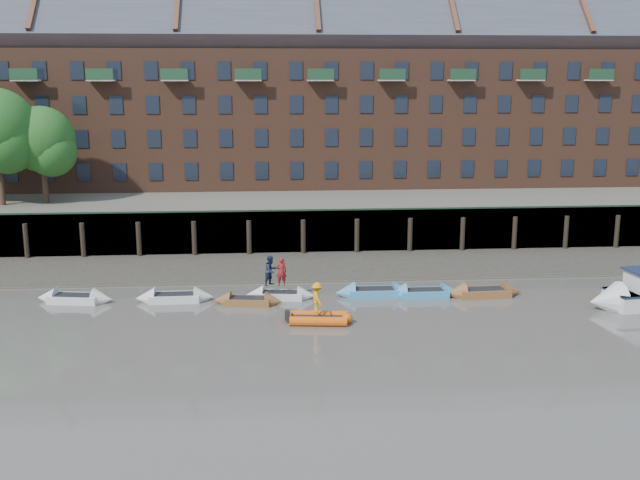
{
  "coord_description": "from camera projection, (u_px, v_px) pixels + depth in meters",
  "views": [
    {
      "loc": [
        -4.87,
        -32.25,
        12.94
      ],
      "look_at": [
        -1.5,
        12.0,
        3.2
      ],
      "focal_mm": 42.0,
      "sensor_mm": 36.0,
      "label": 1
    }
  ],
  "objects": [
    {
      "name": "motor_launch",
      "position": [
        638.0,
        295.0,
        42.63
      ],
      "size": [
        7.05,
        3.07,
        2.82
      ],
      "rotation": [
        0.0,
        0.0,
        3.27
      ],
      "color": "silver",
      "rests_on": "ground"
    },
    {
      "name": "rowboat_1",
      "position": [
        175.0,
        297.0,
        43.88
      ],
      "size": [
        4.55,
        1.37,
        1.32
      ],
      "rotation": [
        0.0,
        0.0,
        0.01
      ],
      "color": "silver",
      "rests_on": "ground"
    },
    {
      "name": "apartment_terrace",
      "position": [
        316.0,
        77.0,
        67.82
      ],
      "size": [
        80.6,
        15.56,
        20.98
      ],
      "color": "brown",
      "rests_on": "bank_terrace"
    },
    {
      "name": "rowboat_3",
      "position": [
        280.0,
        295.0,
        44.43
      ],
      "size": [
        4.22,
        1.67,
        1.19
      ],
      "rotation": [
        0.0,
        0.0,
        -0.12
      ],
      "color": "silver",
      "rests_on": "ground"
    },
    {
      "name": "person_rib_crew",
      "position": [
        317.0,
        298.0,
        39.81
      ],
      "size": [
        0.86,
        1.21,
        1.69
      ],
      "primitive_type": "imported",
      "rotation": [
        0.0,
        0.0,
        1.79
      ],
      "color": "orange",
      "rests_on": "rib_tender"
    },
    {
      "name": "ground",
      "position": [
        372.0,
        362.0,
        34.54
      ],
      "size": [
        220.0,
        220.0,
        0.0
      ],
      "primitive_type": "plane",
      "color": "#5C574F",
      "rests_on": "ground"
    },
    {
      "name": "mud_band",
      "position": [
        340.0,
        279.0,
        48.76
      ],
      "size": [
        110.0,
        1.6,
        0.1
      ],
      "primitive_type": "cube",
      "color": "#4C4336",
      "rests_on": "ground"
    },
    {
      "name": "rowboat_4",
      "position": [
        374.0,
        292.0,
        44.94
      ],
      "size": [
        4.69,
        1.38,
        1.36
      ],
      "rotation": [
        0.0,
        0.0,
        0.0
      ],
      "color": "#428CBC",
      "rests_on": "ground"
    },
    {
      "name": "person_rower_b",
      "position": [
        271.0,
        271.0,
        44.18
      ],
      "size": [
        1.09,
        1.11,
        1.8
      ],
      "primitive_type": "imported",
      "rotation": [
        0.0,
        0.0,
        0.84
      ],
      "color": "#19233F",
      "rests_on": "rowboat_3"
    },
    {
      "name": "rowboat_5",
      "position": [
        424.0,
        293.0,
        44.83
      ],
      "size": [
        4.44,
        1.32,
        1.28
      ],
      "rotation": [
        0.0,
        0.0,
        0.01
      ],
      "color": "#428CBC",
      "rests_on": "ground"
    },
    {
      "name": "person_rower_a",
      "position": [
        281.0,
        272.0,
        44.12
      ],
      "size": [
        0.67,
        0.47,
        1.72
      ],
      "primitive_type": "imported",
      "rotation": [
        0.0,
        0.0,
        3.25
      ],
      "color": "maroon",
      "rests_on": "rowboat_3"
    },
    {
      "name": "foreshore",
      "position": [
        335.0,
        266.0,
        52.07
      ],
      "size": [
        110.0,
        8.0,
        0.5
      ],
      "primitive_type": "cube",
      "color": "#3D382F",
      "rests_on": "ground"
    },
    {
      "name": "rowboat_0",
      "position": [
        75.0,
        298.0,
        43.69
      ],
      "size": [
        4.64,
        2.01,
        1.3
      ],
      "rotation": [
        0.0,
        0.0,
        -0.16
      ],
      "color": "silver",
      "rests_on": "ground"
    },
    {
      "name": "river_wall",
      "position": [
        329.0,
        231.0,
        56.0
      ],
      "size": [
        110.0,
        1.23,
        3.3
      ],
      "color": "#2D2A26",
      "rests_on": "ground"
    },
    {
      "name": "rowboat_2",
      "position": [
        248.0,
        301.0,
        43.3
      ],
      "size": [
        4.13,
        1.7,
        1.16
      ],
      "rotation": [
        0.0,
        0.0,
        -0.14
      ],
      "color": "brown",
      "rests_on": "ground"
    },
    {
      "name": "rowboat_6",
      "position": [
        484.0,
        292.0,
        44.89
      ],
      "size": [
        4.76,
        1.6,
        1.36
      ],
      "rotation": [
        0.0,
        0.0,
        0.05
      ],
      "color": "brown",
      "rests_on": "ground"
    },
    {
      "name": "rib_tender",
      "position": [
        321.0,
        318.0,
        40.06
      ],
      "size": [
        3.41,
        1.91,
        0.58
      ],
      "rotation": [
        0.0,
        0.0,
        -0.12
      ],
      "color": "#E8590F",
      "rests_on": "ground"
    },
    {
      "name": "bank_terrace",
      "position": [
        316.0,
        201.0,
        69.26
      ],
      "size": [
        110.0,
        28.0,
        3.2
      ],
      "primitive_type": "cube",
      "color": "#5E594D",
      "rests_on": "ground"
    }
  ]
}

